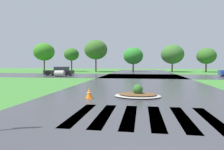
{
  "coord_description": "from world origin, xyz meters",
  "views": [
    {
      "loc": [
        -0.04,
        -2.89,
        1.87
      ],
      "look_at": [
        -2.23,
        11.68,
        0.96
      ],
      "focal_mm": 31.84,
      "sensor_mm": 36.0,
      "label": 1
    }
  ],
  "objects_px": {
    "car_dark_suv": "(60,71)",
    "drainage_pipe_stack": "(60,74)",
    "median_island": "(138,94)",
    "traffic_cone": "(89,93)"
  },
  "relations": [
    {
      "from": "median_island",
      "to": "traffic_cone",
      "type": "xyz_separation_m",
      "value": [
        -2.51,
        -0.93,
        0.13
      ]
    },
    {
      "from": "median_island",
      "to": "car_dark_suv",
      "type": "distance_m",
      "value": 21.06
    },
    {
      "from": "median_island",
      "to": "traffic_cone",
      "type": "height_order",
      "value": "median_island"
    },
    {
      "from": "drainage_pipe_stack",
      "to": "traffic_cone",
      "type": "xyz_separation_m",
      "value": [
        8.27,
        -15.38,
        -0.15
      ]
    },
    {
      "from": "median_island",
      "to": "car_dark_suv",
      "type": "bearing_deg",
      "value": 124.7
    },
    {
      "from": "median_island",
      "to": "traffic_cone",
      "type": "relative_size",
      "value": 4.48
    },
    {
      "from": "drainage_pipe_stack",
      "to": "traffic_cone",
      "type": "relative_size",
      "value": 2.31
    },
    {
      "from": "car_dark_suv",
      "to": "drainage_pipe_stack",
      "type": "height_order",
      "value": "car_dark_suv"
    },
    {
      "from": "car_dark_suv",
      "to": "traffic_cone",
      "type": "relative_size",
      "value": 7.41
    },
    {
      "from": "car_dark_suv",
      "to": "drainage_pipe_stack",
      "type": "relative_size",
      "value": 3.21
    }
  ]
}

